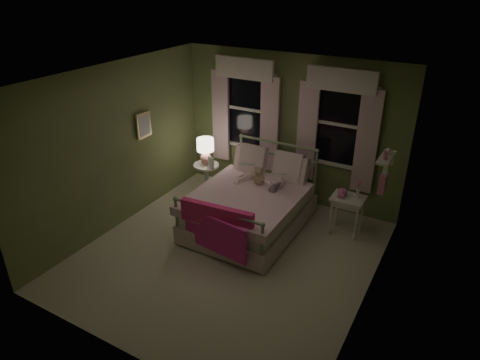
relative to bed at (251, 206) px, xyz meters
The scene contains 18 objects.
room_shell 1.25m from the bed, 84.90° to the right, with size 4.20×4.20×4.20m.
bed is the anchor object (origin of this frame).
pink_throw 1.05m from the bed, 90.00° to the right, with size 1.10×0.26×0.71m.
child_left 0.76m from the bed, 123.60° to the left, with size 0.28×0.18×0.76m, color #F7D1DD.
child_right 0.73m from the bed, 56.40° to the left, with size 0.33×0.26×0.68m, color #F7D1DD.
book_left 0.66m from the bed, 148.52° to the left, with size 0.20×0.27×0.03m, color beige.
book_right 0.63m from the bed, 31.48° to the left, with size 0.20×0.27×0.02m, color beige.
teddy_bear 0.49m from the bed, 90.00° to the left, with size 0.23×0.19×0.32m.
nightstand_left 1.30m from the bed, 156.58° to the left, with size 0.46×0.46×0.65m.
table_lamp 1.42m from the bed, 156.58° to the left, with size 0.30×0.30×0.47m.
book_nightstand 1.21m from the bed, 158.22° to the left, with size 0.16×0.22×0.02m, color beige.
nightstand_right 1.52m from the bed, 22.26° to the left, with size 0.50×0.40×0.64m.
pink_toy 1.45m from the bed, 23.61° to the left, with size 0.14×0.19×0.14m.
bud_vase 1.69m from the bed, 22.29° to the left, with size 0.06×0.06×0.28m.
window_left 1.88m from the bed, 123.13° to the left, with size 1.34×0.13×1.96m.
window_right 1.95m from the bed, 52.07° to the left, with size 1.34×0.13×1.96m.
wall_shelf 2.28m from the bed, ahead, with size 0.15×0.50×0.60m.
framed_picture 2.19m from the bed, behind, with size 0.03×0.32×0.42m.
Camera 1 is at (2.72, -4.42, 3.79)m, focal length 32.00 mm.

